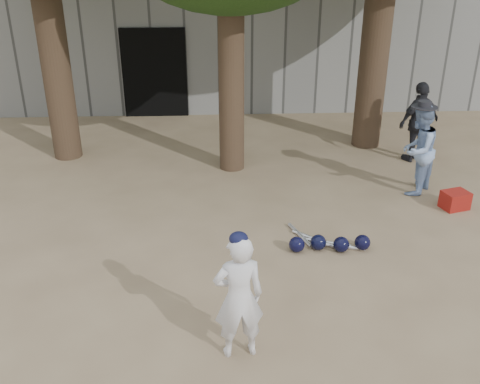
{
  "coord_description": "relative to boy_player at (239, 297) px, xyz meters",
  "views": [
    {
      "loc": [
        0.27,
        -5.64,
        4.06
      ],
      "look_at": [
        0.6,
        1.0,
        0.95
      ],
      "focal_mm": 40.0,
      "sensor_mm": 36.0,
      "label": 1
    }
  ],
  "objects": [
    {
      "name": "ground",
      "position": [
        -0.48,
        1.1,
        -0.73
      ],
      "size": [
        70.0,
        70.0,
        0.0
      ],
      "primitive_type": "plane",
      "color": "#937C5E",
      "rests_on": "ground"
    },
    {
      "name": "boy_player",
      "position": [
        0.0,
        0.0,
        0.0
      ],
      "size": [
        0.58,
        0.42,
        1.46
      ],
      "primitive_type": "imported",
      "rotation": [
        0.0,
        0.0,
        3.29
      ],
      "color": "white",
      "rests_on": "ground"
    },
    {
      "name": "spectator_blue",
      "position": [
        3.3,
        3.99,
        0.07
      ],
      "size": [
        0.97,
        0.98,
        1.6
      ],
      "primitive_type": "imported",
      "rotation": [
        0.0,
        0.0,
        3.99
      ],
      "color": "#85A1CE",
      "rests_on": "ground"
    },
    {
      "name": "spectator_dark",
      "position": [
        3.87,
        5.52,
        0.08
      ],
      "size": [
        1.03,
        0.74,
        1.62
      ],
      "primitive_type": "imported",
      "rotation": [
        0.0,
        0.0,
        3.54
      ],
      "color": "#222227",
      "rests_on": "ground"
    },
    {
      "name": "red_bag",
      "position": [
        3.79,
        3.31,
        -0.58
      ],
      "size": [
        0.49,
        0.42,
        0.3
      ],
      "primitive_type": "cube",
      "rotation": [
        0.0,
        0.0,
        0.28
      ],
      "color": "maroon",
      "rests_on": "ground"
    },
    {
      "name": "back_building",
      "position": [
        -0.48,
        11.44,
        0.77
      ],
      "size": [
        16.0,
        5.24,
        3.0
      ],
      "color": "gray",
      "rests_on": "ground"
    },
    {
      "name": "helmet_row",
      "position": [
        1.42,
        2.07,
        -0.61
      ],
      "size": [
        1.19,
        0.31,
        0.23
      ],
      "color": "black",
      "rests_on": "ground"
    },
    {
      "name": "bat_pile",
      "position": [
        1.32,
        2.31,
        -0.7
      ],
      "size": [
        1.04,
        0.84,
        0.06
      ],
      "color": "silver",
      "rests_on": "ground"
    }
  ]
}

